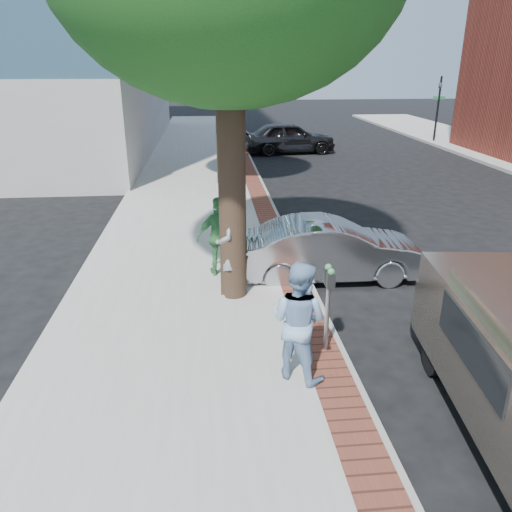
{
  "coord_description": "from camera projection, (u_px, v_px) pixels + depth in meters",
  "views": [
    {
      "loc": [
        -1.03,
        -7.25,
        4.53
      ],
      "look_at": [
        -0.21,
        1.27,
        1.2
      ],
      "focal_mm": 35.0,
      "sensor_mm": 36.0,
      "label": 1
    }
  ],
  "objects": [
    {
      "name": "ground",
      "position": [
        275.0,
        348.0,
        8.45
      ],
      "size": [
        120.0,
        120.0,
        0.0
      ],
      "primitive_type": "plane",
      "color": "black",
      "rests_on": "ground"
    },
    {
      "name": "sidewalk",
      "position": [
        195.0,
        214.0,
        15.72
      ],
      "size": [
        5.0,
        60.0,
        0.15
      ],
      "primitive_type": "cube",
      "color": "#9E9991",
      "rests_on": "ground"
    },
    {
      "name": "brick_strip",
      "position": [
        264.0,
        209.0,
        15.88
      ],
      "size": [
        0.6,
        60.0,
        0.01
      ],
      "primitive_type": "cube",
      "color": "brown",
      "rests_on": "sidewalk"
    },
    {
      "name": "curb",
      "position": [
        275.0,
        212.0,
        15.94
      ],
      "size": [
        0.1,
        60.0,
        0.15
      ],
      "primitive_type": "cube",
      "color": "gray",
      "rests_on": "ground"
    },
    {
      "name": "signal_near",
      "position": [
        241.0,
        106.0,
        28.13
      ],
      "size": [
        0.7,
        0.15,
        3.8
      ],
      "color": "black",
      "rests_on": "ground"
    },
    {
      "name": "signal_far",
      "position": [
        438.0,
        104.0,
        29.16
      ],
      "size": [
        0.7,
        0.15,
        3.8
      ],
      "color": "black",
      "rests_on": "ground"
    },
    {
      "name": "tree_far",
      "position": [
        219.0,
        39.0,
        17.62
      ],
      "size": [
        4.8,
        4.8,
        7.14
      ],
      "color": "black",
      "rests_on": "sidewalk"
    },
    {
      "name": "parking_meter",
      "position": [
        328.0,
        291.0,
        7.76
      ],
      "size": [
        0.12,
        0.32,
        1.47
      ],
      "color": "gray",
      "rests_on": "sidewalk"
    },
    {
      "name": "person_gray",
      "position": [
        228.0,
        247.0,
        9.76
      ],
      "size": [
        0.48,
        0.73,
        2.0
      ],
      "primitive_type": "imported",
      "rotation": [
        0.0,
        0.0,
        -1.57
      ],
      "color": "#9B9C9F",
      "rests_on": "sidewalk"
    },
    {
      "name": "person_officer",
      "position": [
        298.0,
        321.0,
        7.17
      ],
      "size": [
        1.12,
        1.09,
        1.82
      ],
      "primitive_type": "imported",
      "rotation": [
        0.0,
        0.0,
        2.47
      ],
      "color": "#86AACF",
      "rests_on": "sidewalk"
    },
    {
      "name": "person_green",
      "position": [
        220.0,
        236.0,
        10.77
      ],
      "size": [
        1.08,
        0.6,
        1.74
      ],
      "primitive_type": "imported",
      "rotation": [
        0.0,
        0.0,
        3.33
      ],
      "color": "#3D8649",
      "rests_on": "sidewalk"
    },
    {
      "name": "sedan_silver",
      "position": [
        331.0,
        250.0,
        11.0
      ],
      "size": [
        4.08,
        1.48,
        1.34
      ],
      "primitive_type": "imported",
      "rotation": [
        0.0,
        0.0,
        1.55
      ],
      "color": "#A3A5AA",
      "rests_on": "ground"
    },
    {
      "name": "bg_car",
      "position": [
        289.0,
        137.0,
        26.36
      ],
      "size": [
        5.0,
        2.44,
        1.64
      ],
      "primitive_type": "imported",
      "rotation": [
        0.0,
        0.0,
        1.68
      ],
      "color": "black",
      "rests_on": "ground"
    }
  ]
}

